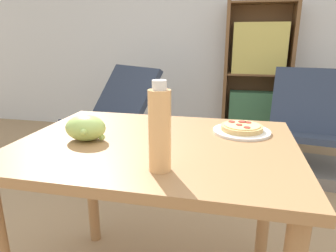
{
  "coord_description": "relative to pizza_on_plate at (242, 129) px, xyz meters",
  "views": [
    {
      "loc": [
        0.2,
        -1.0,
        1.14
      ],
      "look_at": [
        -0.04,
        0.06,
        0.82
      ],
      "focal_mm": 32.0,
      "sensor_mm": 36.0,
      "label": 1
    }
  ],
  "objects": [
    {
      "name": "lounge_chair_near",
      "position": [
        -1.15,
        1.24,
        -0.49
      ],
      "size": [
        0.93,
        1.0,
        0.88
      ],
      "rotation": [
        0.0,
        0.0,
        -0.58
      ],
      "color": "slate",
      "rests_on": "ground_plane"
    },
    {
      "name": "wall_back",
      "position": [
        -0.23,
        2.39,
        0.53
      ],
      "size": [
        8.0,
        0.05,
        2.6
      ],
      "color": "silver",
      "rests_on": "ground_plane"
    },
    {
      "name": "grape_bunch",
      "position": [
        -0.59,
        -0.24,
        0.03
      ],
      "size": [
        0.16,
        0.14,
        0.1
      ],
      "color": "#A8CC66",
      "rests_on": "dining_table"
    },
    {
      "name": "lounge_chair_far",
      "position": [
        0.61,
        1.4,
        -0.49
      ],
      "size": [
        0.76,
        0.85,
        0.88
      ],
      "rotation": [
        0.0,
        0.0,
        -0.15
      ],
      "color": "slate",
      "rests_on": "ground_plane"
    },
    {
      "name": "dining_table",
      "position": [
        -0.32,
        -0.19,
        -0.13
      ],
      "size": [
        1.05,
        0.79,
        0.76
      ],
      "color": "#A37549",
      "rests_on": "ground_plane"
    },
    {
      "name": "bookshelf",
      "position": [
        0.19,
        2.22,
        -0.08
      ],
      "size": [
        0.71,
        0.28,
        1.51
      ],
      "color": "brown",
      "rests_on": "ground_plane"
    },
    {
      "name": "pizza_on_plate",
      "position": [
        0.0,
        0.0,
        0.0
      ],
      "size": [
        0.24,
        0.24,
        0.04
      ],
      "color": "white",
      "rests_on": "dining_table"
    },
    {
      "name": "drink_bottle",
      "position": [
        -0.24,
        -0.44,
        0.11
      ],
      "size": [
        0.07,
        0.07,
        0.27
      ],
      "color": "#EFB270",
      "rests_on": "dining_table"
    }
  ]
}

